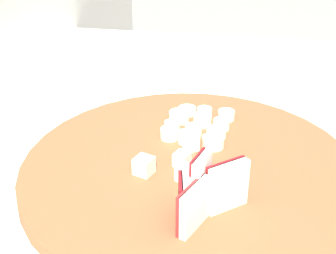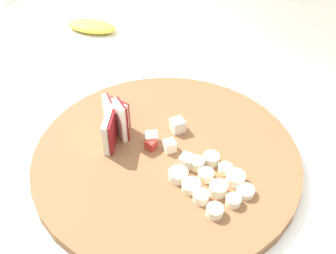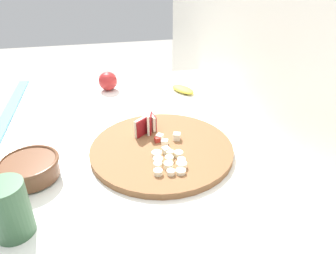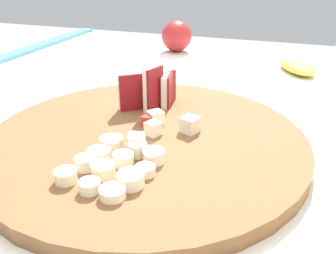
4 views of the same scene
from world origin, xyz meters
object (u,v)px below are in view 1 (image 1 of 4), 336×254
(cutting_board, at_px, (190,172))
(banana_slice_rows, at_px, (198,125))
(apple_wedge_fan, at_px, (204,193))
(apple_dice_pile, at_px, (181,157))

(cutting_board, height_order, banana_slice_rows, banana_slice_rows)
(apple_wedge_fan, relative_size, apple_dice_pile, 0.77)
(apple_dice_pile, height_order, banana_slice_rows, apple_dice_pile)
(apple_wedge_fan, bearing_deg, banana_slice_rows, 8.14)
(cutting_board, bearing_deg, apple_dice_pile, 83.23)
(apple_wedge_fan, relative_size, banana_slice_rows, 0.72)
(cutting_board, bearing_deg, apple_wedge_fan, -164.47)
(cutting_board, distance_m, apple_dice_pile, 0.02)
(apple_wedge_fan, bearing_deg, apple_dice_pile, 21.91)
(apple_dice_pile, bearing_deg, banana_slice_rows, -7.34)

